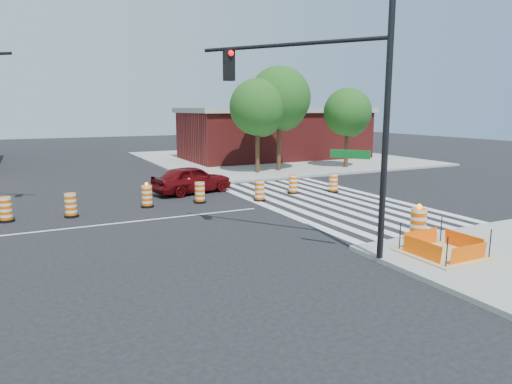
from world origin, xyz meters
TOP-DOWN VIEW (x-y plane):
  - ground at (0.00, 0.00)m, footprint 120.00×120.00m
  - sidewalk_ne at (18.00, 18.00)m, footprint 22.00×22.00m
  - crosswalk_east at (10.95, 0.00)m, footprint 6.75×13.50m
  - lane_centerline at (0.00, 0.00)m, footprint 14.00×0.12m
  - excavation_pit at (9.00, -9.00)m, footprint 2.20×2.20m
  - brick_storefront at (18.00, 18.00)m, footprint 16.50×8.50m
  - red_coupe at (5.74, 5.08)m, footprint 4.73×2.78m
  - signal_pole_se at (6.07, -6.99)m, footprint 3.70×5.09m
  - pit_drum at (9.40, -7.58)m, footprint 0.65×0.65m
  - tree_north_c at (12.19, 9.90)m, footprint 3.87×3.87m
  - tree_north_d at (14.11, 10.27)m, footprint 4.42×4.42m
  - tree_north_e at (19.56, 9.54)m, footprint 3.58×3.58m
  - median_drum_3 at (-3.12, 2.30)m, footprint 0.60×0.60m
  - median_drum_4 at (-0.68, 1.99)m, footprint 0.60×0.60m
  - median_drum_5 at (2.68, 2.53)m, footprint 0.60×0.60m
  - median_drum_6 at (5.23, 2.39)m, footprint 0.60×0.60m
  - median_drum_7 at (8.05, 1.49)m, footprint 0.60×0.60m
  - median_drum_8 at (10.58, 2.46)m, footprint 0.60×0.60m
  - median_drum_9 at (12.76, 1.82)m, footprint 0.60×0.60m

SIDE VIEW (x-z plane):
  - ground at x=0.00m, z-range 0.00..0.00m
  - lane_centerline at x=0.00m, z-range 0.00..0.01m
  - crosswalk_east at x=10.95m, z-range 0.00..0.01m
  - sidewalk_ne at x=18.00m, z-range 0.00..0.15m
  - excavation_pit at x=9.00m, z-range -0.23..0.67m
  - median_drum_3 at x=-3.12m, z-range -0.03..0.99m
  - median_drum_4 at x=-0.68m, z-range -0.03..0.99m
  - median_drum_6 at x=5.23m, z-range -0.03..0.99m
  - median_drum_7 at x=8.05m, z-range -0.03..0.99m
  - median_drum_8 at x=10.58m, z-range -0.03..0.99m
  - median_drum_9 at x=12.76m, z-range -0.03..0.99m
  - median_drum_5 at x=2.68m, z-range -0.10..1.08m
  - pit_drum at x=9.40m, z-range 0.04..1.32m
  - red_coupe at x=5.74m, z-range 0.00..1.51m
  - brick_storefront at x=18.00m, z-range 0.02..4.62m
  - tree_north_e at x=19.56m, z-range 1.04..7.13m
  - tree_north_c at x=12.19m, z-range 1.13..7.71m
  - signal_pole_se at x=6.07m, z-range 0.92..9.06m
  - tree_north_d at x=14.11m, z-range 1.29..8.80m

